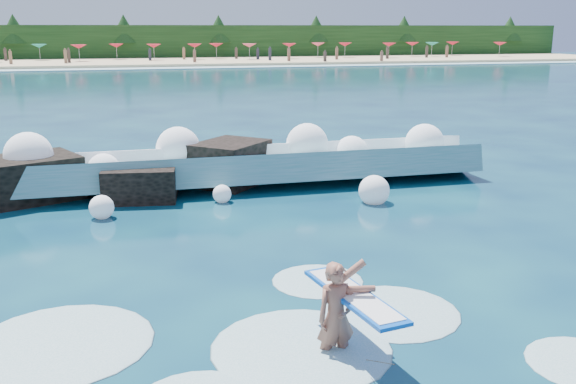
# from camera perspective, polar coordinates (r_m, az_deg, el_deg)

# --- Properties ---
(ground) EXTENTS (200.00, 200.00, 0.00)m
(ground) POSITION_cam_1_polar(r_m,az_deg,el_deg) (11.88, -4.61, -8.41)
(ground) COLOR #082442
(ground) RESTS_ON ground
(beach) EXTENTS (140.00, 20.00, 0.40)m
(beach) POSITION_cam_1_polar(r_m,az_deg,el_deg) (88.93, -13.71, 11.15)
(beach) COLOR tan
(beach) RESTS_ON ground
(wet_band) EXTENTS (140.00, 5.00, 0.08)m
(wet_band) POSITION_cam_1_polar(r_m,az_deg,el_deg) (77.96, -13.51, 10.64)
(wet_band) COLOR silver
(wet_band) RESTS_ON ground
(treeline) EXTENTS (140.00, 4.00, 5.00)m
(treeline) POSITION_cam_1_polar(r_m,az_deg,el_deg) (98.84, -13.93, 12.76)
(treeline) COLOR black
(treeline) RESTS_ON ground
(breaking_wave) EXTENTS (16.81, 2.67, 1.45)m
(breaking_wave) POSITION_cam_1_polar(r_m,az_deg,el_deg) (19.22, -7.37, 1.98)
(breaking_wave) COLOR teal
(breaking_wave) RESTS_ON ground
(rock_cluster) EXTENTS (8.63, 3.45, 1.50)m
(rock_cluster) POSITION_cam_1_polar(r_m,az_deg,el_deg) (18.82, -14.21, 1.30)
(rock_cluster) COLOR black
(rock_cluster) RESTS_ON ground
(surfer_with_board) EXTENTS (1.04, 2.86, 1.65)m
(surfer_with_board) POSITION_cam_1_polar(r_m,az_deg,el_deg) (9.45, 4.67, -10.61)
(surfer_with_board) COLOR #9A5C48
(surfer_with_board) RESTS_ON ground
(wave_spray) EXTENTS (15.18, 4.61, 1.92)m
(wave_spray) POSITION_cam_1_polar(r_m,az_deg,el_deg) (19.12, -5.35, 3.30)
(wave_spray) COLOR white
(wave_spray) RESTS_ON ground
(surf_foam) EXTENTS (9.45, 5.57, 0.14)m
(surf_foam) POSITION_cam_1_polar(r_m,az_deg,el_deg) (10.03, -3.00, -12.88)
(surf_foam) COLOR silver
(surf_foam) RESTS_ON ground
(beach_umbrellas) EXTENTS (111.41, 6.80, 0.50)m
(beach_umbrellas) POSITION_cam_1_polar(r_m,az_deg,el_deg) (91.00, -13.78, 12.50)
(beach_umbrellas) COLOR red
(beach_umbrellas) RESTS_ON ground
(beachgoers) EXTENTS (104.54, 13.13, 1.92)m
(beachgoers) POSITION_cam_1_polar(r_m,az_deg,el_deg) (85.44, -12.15, 11.73)
(beachgoers) COLOR #3F332D
(beachgoers) RESTS_ON ground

